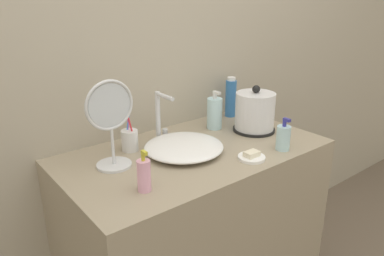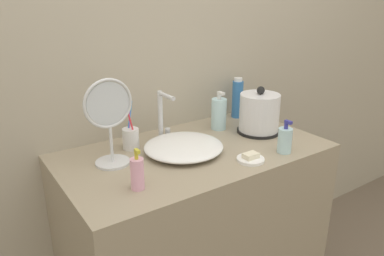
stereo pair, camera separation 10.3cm
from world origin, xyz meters
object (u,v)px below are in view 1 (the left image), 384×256
Objects in this scene: shampoo_bottle at (215,113)px; mouthwash_bottle at (283,137)px; electric_kettle at (255,113)px; faucet at (160,114)px; toothbrush_cup at (130,139)px; hand_cream_bottle at (231,98)px; lotion_bottle at (144,175)px; vanity_mirror at (111,121)px.

shampoo_bottle reaches higher than mouthwash_bottle.
electric_kettle is at bearing -48.66° from shampoo_bottle.
faucet is at bearing 129.45° from mouthwash_bottle.
mouthwash_bottle is (0.33, -0.40, -0.06)m from faucet.
toothbrush_cup is 0.63m from mouthwash_bottle.
hand_cream_bottle is at bearing 6.40° from faucet.
electric_kettle is 0.98× the size of toothbrush_cup.
hand_cream_bottle is at bearing 27.15° from lotion_bottle.
hand_cream_bottle is at bearing 6.36° from toothbrush_cup.
hand_cream_bottle is (0.19, 0.09, 0.02)m from shampoo_bottle.
faucet is at bearing 49.11° from lotion_bottle.
vanity_mirror is (-0.57, -0.08, 0.10)m from shampoo_bottle.
lotion_bottle is at bearing -152.12° from shampoo_bottle.
faucet is 0.99× the size of electric_kettle.
vanity_mirror reaches higher than mouthwash_bottle.
shampoo_bottle is at bearing 7.69° from vanity_mirror.
mouthwash_bottle is at bearing -50.55° from faucet.
toothbrush_cup is at bearing -173.64° from hand_cream_bottle.
toothbrush_cup is at bearing 68.18° from lotion_bottle.
electric_kettle is 0.24m from mouthwash_bottle.
faucet is 0.53m from mouthwash_bottle.
faucet is at bearing 21.22° from vanity_mirror.
lotion_bottle is at bearing -166.77° from electric_kettle.
electric_kettle is at bearing -15.34° from toothbrush_cup.
shampoo_bottle is at bearing 27.88° from lotion_bottle.
electric_kettle is (0.41, -0.18, -0.03)m from faucet.
electric_kettle is 0.66× the size of vanity_mirror.
hand_cream_bottle is 0.63× the size of vanity_mirror.
toothbrush_cup is (-0.57, 0.16, -0.04)m from electric_kettle.
faucet reaches higher than hand_cream_bottle.
vanity_mirror reaches higher than hand_cream_bottle.
vanity_mirror is at bearing 88.18° from lotion_bottle.
shampoo_bottle is (0.28, -0.03, -0.04)m from faucet.
faucet is 0.18m from toothbrush_cup.
electric_kettle is 0.71m from vanity_mirror.
toothbrush_cup is 0.45m from shampoo_bottle.
mouthwash_bottle is 0.42× the size of vanity_mirror.
toothbrush_cup is at bearing 164.66° from electric_kettle.
electric_kettle is at bearing -5.24° from vanity_mirror.
lotion_bottle is 0.66m from shampoo_bottle.
shampoo_bottle is 0.55× the size of vanity_mirror.
mouthwash_bottle is (0.05, -0.37, -0.02)m from shampoo_bottle.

